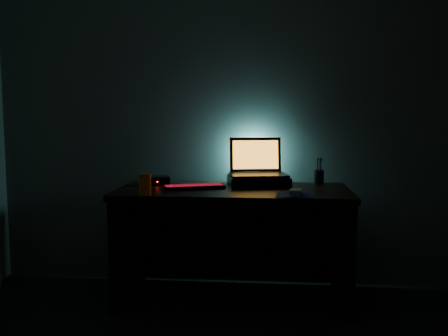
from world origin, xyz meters
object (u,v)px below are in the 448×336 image
object	(u,v)px
juice_glass	(145,184)
router	(156,180)
mouse	(296,192)
laptop	(257,167)
pen_cup	(319,177)
keyboard	(194,187)

from	to	relation	value
juice_glass	router	size ratio (longest dim) A/B	0.62
mouse	juice_glass	bearing A→B (deg)	-168.73
laptop	pen_cup	bearing A→B (deg)	-3.61
juice_glass	router	bearing A→B (deg)	93.85
laptop	pen_cup	distance (m)	0.44
keyboard	router	distance (m)	0.33
pen_cup	router	xyz separation A→B (m)	(-1.11, -0.14, -0.02)
router	laptop	bearing A→B (deg)	-11.68
mouse	juice_glass	distance (m)	0.90
pen_cup	router	bearing A→B (deg)	-173.06
pen_cup	laptop	bearing A→B (deg)	-173.15
mouse	pen_cup	distance (m)	0.54
juice_glass	router	xyz separation A→B (m)	(-0.03, 0.43, -0.04)
mouse	pen_cup	bearing A→B (deg)	77.18
pen_cup	juice_glass	size ratio (longest dim) A/B	0.75
laptop	pen_cup	xyz separation A→B (m)	(0.43, 0.05, -0.07)
keyboard	pen_cup	world-z (taller)	pen_cup
pen_cup	juice_glass	bearing A→B (deg)	-152.31
laptop	keyboard	size ratio (longest dim) A/B	1.02
juice_glass	router	distance (m)	0.44
pen_cup	router	size ratio (longest dim) A/B	0.47
juice_glass	mouse	bearing A→B (deg)	3.89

